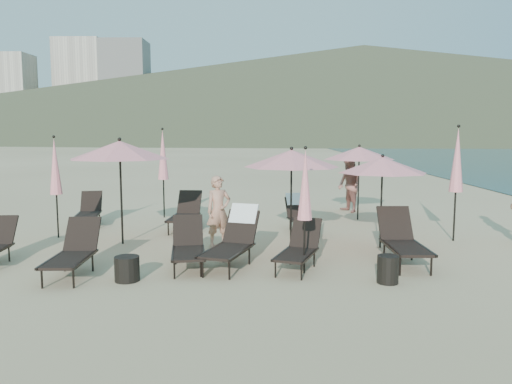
{
  "coord_description": "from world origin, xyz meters",
  "views": [
    {
      "loc": [
        -0.36,
        -9.36,
        2.64
      ],
      "look_at": [
        -0.56,
        3.5,
        1.1
      ],
      "focal_mm": 35.0,
      "sensor_mm": 36.0,
      "label": 1
    }
  ],
  "objects_px": {
    "lounger_4": "(299,247)",
    "side_table_0": "(127,269)",
    "lounger_8": "(190,211)",
    "umbrella_open_3": "(359,153)",
    "beachgoer_a": "(219,211)",
    "umbrella_closed_2": "(55,167)",
    "lounger_1": "(73,251)",
    "side_table_1": "(388,269)",
    "umbrella_open_1": "(291,159)",
    "lounger_5": "(403,239)",
    "umbrella_closed_0": "(305,185)",
    "beachgoer_b": "(349,185)",
    "lounger_9": "(300,214)",
    "umbrella_open_0": "(120,150)",
    "lounger_6": "(89,210)",
    "umbrella_closed_1": "(457,161)",
    "lounger_2": "(188,245)",
    "lounger_7": "(185,213)",
    "umbrella_closed_3": "(163,155)",
    "lounger_3": "(233,238)",
    "umbrella_open_2": "(382,165)"
  },
  "relations": [
    {
      "from": "lounger_4",
      "to": "side_table_0",
      "type": "height_order",
      "value": "lounger_4"
    },
    {
      "from": "lounger_8",
      "to": "umbrella_open_3",
      "type": "relative_size",
      "value": 0.7
    },
    {
      "from": "umbrella_open_3",
      "to": "beachgoer_a",
      "type": "bearing_deg",
      "value": -137.33
    },
    {
      "from": "umbrella_closed_2",
      "to": "lounger_8",
      "type": "bearing_deg",
      "value": 25.95
    },
    {
      "from": "lounger_1",
      "to": "side_table_1",
      "type": "distance_m",
      "value": 5.73
    },
    {
      "from": "umbrella_open_1",
      "to": "lounger_5",
      "type": "bearing_deg",
      "value": -31.88
    },
    {
      "from": "umbrella_closed_0",
      "to": "beachgoer_b",
      "type": "relative_size",
      "value": 1.34
    },
    {
      "from": "lounger_9",
      "to": "beachgoer_a",
      "type": "height_order",
      "value": "beachgoer_a"
    },
    {
      "from": "lounger_4",
      "to": "umbrella_open_0",
      "type": "height_order",
      "value": "umbrella_open_0"
    },
    {
      "from": "lounger_4",
      "to": "lounger_6",
      "type": "relative_size",
      "value": 1.0
    },
    {
      "from": "lounger_4",
      "to": "umbrella_closed_1",
      "type": "relative_size",
      "value": 0.59
    },
    {
      "from": "lounger_2",
      "to": "lounger_4",
      "type": "bearing_deg",
      "value": -10.56
    },
    {
      "from": "lounger_5",
      "to": "umbrella_closed_2",
      "type": "distance_m",
      "value": 8.44
    },
    {
      "from": "lounger_7",
      "to": "umbrella_closed_0",
      "type": "xyz_separation_m",
      "value": [
        2.9,
        -4.22,
        1.2
      ]
    },
    {
      "from": "lounger_2",
      "to": "umbrella_closed_0",
      "type": "bearing_deg",
      "value": -18.54
    },
    {
      "from": "umbrella_open_1",
      "to": "umbrella_closed_3",
      "type": "height_order",
      "value": "umbrella_closed_3"
    },
    {
      "from": "lounger_3",
      "to": "lounger_4",
      "type": "relative_size",
      "value": 1.17
    },
    {
      "from": "lounger_5",
      "to": "umbrella_closed_2",
      "type": "bearing_deg",
      "value": 162.36
    },
    {
      "from": "beachgoer_a",
      "to": "beachgoer_b",
      "type": "distance_m",
      "value": 6.41
    },
    {
      "from": "umbrella_closed_1",
      "to": "side_table_0",
      "type": "bearing_deg",
      "value": -154.18
    },
    {
      "from": "lounger_2",
      "to": "lounger_3",
      "type": "relative_size",
      "value": 0.87
    },
    {
      "from": "lounger_5",
      "to": "umbrella_open_0",
      "type": "relative_size",
      "value": 0.74
    },
    {
      "from": "umbrella_open_0",
      "to": "side_table_1",
      "type": "bearing_deg",
      "value": -28.71
    },
    {
      "from": "lounger_9",
      "to": "umbrella_closed_2",
      "type": "bearing_deg",
      "value": 176.92
    },
    {
      "from": "umbrella_closed_1",
      "to": "umbrella_closed_3",
      "type": "relative_size",
      "value": 1.02
    },
    {
      "from": "beachgoer_b",
      "to": "umbrella_open_2",
      "type": "bearing_deg",
      "value": -25.65
    },
    {
      "from": "umbrella_open_2",
      "to": "umbrella_closed_2",
      "type": "bearing_deg",
      "value": 172.85
    },
    {
      "from": "lounger_1",
      "to": "umbrella_closed_3",
      "type": "bearing_deg",
      "value": 84.32
    },
    {
      "from": "lounger_1",
      "to": "lounger_2",
      "type": "xyz_separation_m",
      "value": [
        2.05,
        0.58,
        -0.02
      ]
    },
    {
      "from": "lounger_2",
      "to": "umbrella_open_0",
      "type": "distance_m",
      "value": 3.32
    },
    {
      "from": "umbrella_open_2",
      "to": "lounger_2",
      "type": "bearing_deg",
      "value": -157.24
    },
    {
      "from": "lounger_8",
      "to": "umbrella_closed_2",
      "type": "relative_size",
      "value": 0.62
    },
    {
      "from": "umbrella_closed_0",
      "to": "umbrella_open_0",
      "type": "bearing_deg",
      "value": 149.35
    },
    {
      "from": "lounger_2",
      "to": "umbrella_open_2",
      "type": "distance_m",
      "value": 4.75
    },
    {
      "from": "umbrella_open_2",
      "to": "umbrella_closed_1",
      "type": "height_order",
      "value": "umbrella_closed_1"
    },
    {
      "from": "beachgoer_a",
      "to": "side_table_1",
      "type": "bearing_deg",
      "value": -69.97
    },
    {
      "from": "umbrella_open_1",
      "to": "umbrella_closed_1",
      "type": "distance_m",
      "value": 4.11
    },
    {
      "from": "umbrella_open_0",
      "to": "umbrella_open_1",
      "type": "relative_size",
      "value": 1.09
    },
    {
      "from": "lounger_8",
      "to": "umbrella_closed_0",
      "type": "xyz_separation_m",
      "value": [
        2.84,
        -4.63,
        1.21
      ]
    },
    {
      "from": "lounger_9",
      "to": "umbrella_open_0",
      "type": "xyz_separation_m",
      "value": [
        -4.34,
        -1.65,
        1.77
      ]
    },
    {
      "from": "lounger_8",
      "to": "umbrella_closed_1",
      "type": "distance_m",
      "value": 7.12
    },
    {
      "from": "umbrella_closed_2",
      "to": "beachgoer_a",
      "type": "xyz_separation_m",
      "value": [
        4.14,
        -0.87,
        -0.96
      ]
    },
    {
      "from": "umbrella_closed_3",
      "to": "side_table_0",
      "type": "distance_m",
      "value": 6.93
    },
    {
      "from": "umbrella_closed_2",
      "to": "side_table_0",
      "type": "xyz_separation_m",
      "value": [
        2.75,
        -3.66,
        -1.57
      ]
    },
    {
      "from": "umbrella_open_0",
      "to": "umbrella_closed_1",
      "type": "bearing_deg",
      "value": 3.15
    },
    {
      "from": "umbrella_closed_0",
      "to": "beachgoer_a",
      "type": "bearing_deg",
      "value": 128.9
    },
    {
      "from": "lounger_6",
      "to": "lounger_1",
      "type": "bearing_deg",
      "value": -84.42
    },
    {
      "from": "lounger_3",
      "to": "side_table_1",
      "type": "bearing_deg",
      "value": -4.86
    },
    {
      "from": "lounger_3",
      "to": "umbrella_closed_3",
      "type": "xyz_separation_m",
      "value": [
        -2.5,
        5.6,
        1.39
      ]
    },
    {
      "from": "umbrella_closed_0",
      "to": "lounger_9",
      "type": "bearing_deg",
      "value": 87.07
    }
  ]
}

